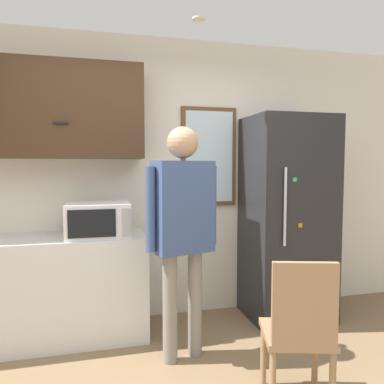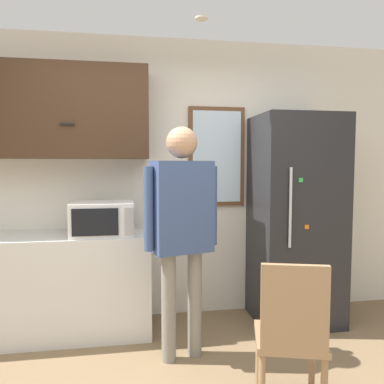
{
  "view_description": "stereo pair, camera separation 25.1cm",
  "coord_description": "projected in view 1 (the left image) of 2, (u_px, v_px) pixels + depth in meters",
  "views": [
    {
      "loc": [
        -0.52,
        -1.78,
        1.49
      ],
      "look_at": [
        0.19,
        1.0,
        1.28
      ],
      "focal_mm": 35.0,
      "sensor_mm": 36.0,
      "label": 1
    },
    {
      "loc": [
        -0.27,
        -1.83,
        1.49
      ],
      "look_at": [
        0.19,
        1.0,
        1.28
      ],
      "focal_mm": 35.0,
      "sensor_mm": 36.0,
      "label": 2
    }
  ],
  "objects": [
    {
      "name": "window",
      "position": [
        209.0,
        157.0,
        3.72
      ],
      "size": [
        0.56,
        0.05,
        0.97
      ],
      "color": "brown"
    },
    {
      "name": "person",
      "position": [
        183.0,
        218.0,
        2.81
      ],
      "size": [
        0.57,
        0.33,
        1.77
      ],
      "rotation": [
        0.0,
        0.0,
        0.27
      ],
      "color": "gray",
      "rests_on": "ground_plane"
    },
    {
      "name": "upper_cabinets",
      "position": [
        16.0,
        109.0,
        3.11
      ],
      "size": [
        2.09,
        0.38,
        0.81
      ],
      "color": "#3D2819"
    },
    {
      "name": "refrigerator",
      "position": [
        287.0,
        218.0,
        3.62
      ],
      "size": [
        0.76,
        0.69,
        1.95
      ],
      "color": "#232326",
      "rests_on": "ground_plane"
    },
    {
      "name": "microwave",
      "position": [
        98.0,
        220.0,
        3.15
      ],
      "size": [
        0.53,
        0.42,
        0.28
      ],
      "color": "white",
      "rests_on": "counter"
    },
    {
      "name": "chair",
      "position": [
        299.0,
        328.0,
        2.24
      ],
      "size": [
        0.5,
        0.5,
        0.94
      ],
      "rotation": [
        0.0,
        0.0,
        2.86
      ],
      "color": "#997551",
      "rests_on": "ground_plane"
    },
    {
      "name": "back_wall",
      "position": [
        151.0,
        179.0,
        3.64
      ],
      "size": [
        6.0,
        0.06,
        2.7
      ],
      "color": "silver",
      "rests_on": "ground_plane"
    },
    {
      "name": "counter",
      "position": [
        19.0,
        291.0,
        3.1
      ],
      "size": [
        2.09,
        0.6,
        0.89
      ],
      "color": "silver",
      "rests_on": "ground_plane"
    },
    {
      "name": "ceiling_light",
      "position": [
        199.0,
        19.0,
        3.05
      ],
      "size": [
        0.11,
        0.11,
        0.01
      ],
      "color": "white"
    }
  ]
}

